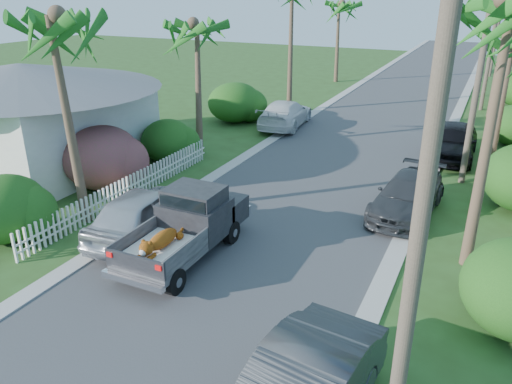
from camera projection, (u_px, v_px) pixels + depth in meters
The scene contains 22 objects.
ground at pixel (184, 315), 12.77m from camera, with size 120.00×120.00×0.00m, color #2C471A.
road at pixel (388, 111), 33.61m from camera, with size 8.00×100.00×0.02m, color #38383A.
curb_left at pixel (327, 104), 35.31m from camera, with size 0.60×100.00×0.06m, color #A5A39E.
curb_right at pixel (456, 117), 31.89m from camera, with size 0.60×100.00×0.06m, color #A5A39E.
pickup_truck at pixel (191, 222), 15.45m from camera, with size 1.98×5.12×2.06m.
parked_car_rm at pixel (407, 196), 18.19m from camera, with size 1.94×4.78×1.39m, color #303235.
parked_car_rf at pixel (454, 141), 24.08m from camera, with size 1.99×4.95×1.69m, color black.
parked_car_ln at pixel (144, 212), 16.56m from camera, with size 1.98×4.91×1.67m, color silver.
parked_car_lf at pixel (285, 114), 29.50m from camera, with size 2.18×5.37×1.56m, color silver.
palm_l_a at pixel (53, 16), 15.09m from camera, with size 4.40×4.40×8.20m.
palm_l_b at pixel (195, 24), 23.13m from camera, with size 4.40×4.40×7.40m.
palm_l_d at pixel (340, 4), 41.24m from camera, with size 4.40×4.40×7.70m.
shrub_l_a at pixel (4, 209), 16.17m from camera, with size 2.60×2.86×2.20m, color #153F12.
shrub_l_b at pixel (102, 157), 20.38m from camera, with size 3.00×3.30×2.60m, color #C41C55.
shrub_l_c at pixel (167, 140), 23.67m from camera, with size 2.40×2.64×2.00m, color #153F12.
shrub_l_d at pixel (235, 102), 30.50m from camera, with size 3.20×3.52×2.40m, color #153F12.
picket_fence at pixel (131, 187), 19.55m from camera, with size 0.10×11.00×1.00m, color white.
house_left at pixel (27, 119), 22.97m from camera, with size 9.00×8.00×4.60m.
utility_pole_a at pixel (420, 228), 7.11m from camera, with size 1.60×0.26×9.00m.
utility_pole_b at pixel (479, 74), 19.62m from camera, with size 1.60×0.26×9.00m.
utility_pole_c at pixel (493, 39), 32.12m from camera, with size 1.60×0.26×9.00m.
utility_pole_d at pixel (499, 24), 44.63m from camera, with size 1.60×0.26×9.00m.
Camera 1 is at (6.24, -8.76, 7.79)m, focal length 35.00 mm.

